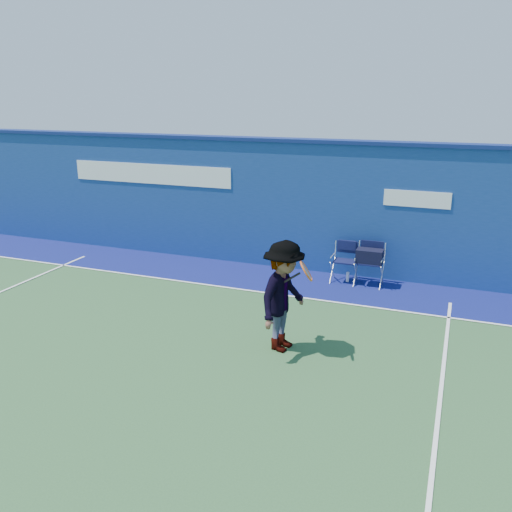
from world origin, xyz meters
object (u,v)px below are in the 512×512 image
at_px(directors_chair_left, 344,269).
at_px(tennis_player, 284,296).
at_px(directors_chair_right, 369,268).
at_px(water_bottle, 348,277).

xyz_separation_m(directors_chair_left, tennis_player, (-0.24, -3.65, 0.63)).
bearing_deg(directors_chair_right, water_bottle, 175.84).
distance_m(directors_chair_left, water_bottle, 0.20).
relative_size(directors_chair_right, water_bottle, 4.06).
bearing_deg(water_bottle, directors_chair_left, -177.50).
relative_size(directors_chair_right, tennis_player, 0.51).
xyz_separation_m(directors_chair_left, directors_chair_right, (0.55, -0.03, 0.10)).
bearing_deg(tennis_player, directors_chair_left, 86.20).
relative_size(directors_chair_left, water_bottle, 3.86).
distance_m(water_bottle, tennis_player, 3.75).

